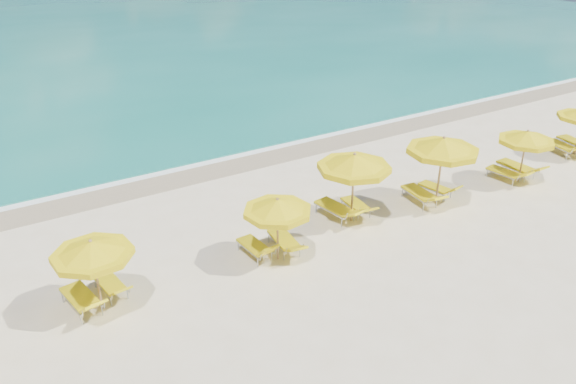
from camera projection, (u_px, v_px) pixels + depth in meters
ground_plane at (313, 243)px, 18.07m from camera, size 120.00×120.00×0.00m
ocean at (35, 26)px, 54.64m from camera, size 120.00×80.00×0.30m
wet_sand_band at (214, 166)px, 23.71m from camera, size 120.00×2.60×0.01m
foam_line at (206, 160)px, 24.32m from camera, size 120.00×1.20×0.03m
whitecap_near at (23, 127)px, 28.16m from camera, size 14.00×0.36×0.05m
whitecap_far at (216, 65)px, 40.17m from camera, size 18.00×0.30×0.05m
umbrella_2 at (92, 250)px, 14.23m from camera, size 2.65×2.65×2.14m
umbrella_3 at (277, 207)px, 16.42m from camera, size 2.52×2.52×2.10m
umbrella_4 at (354, 163)px, 18.47m from camera, size 2.55×2.55×2.52m
umbrella_5 at (443, 146)px, 19.65m from camera, size 3.05×3.05×2.60m
umbrella_6 at (527, 138)px, 21.49m from camera, size 2.63×2.63×2.17m
lounger_2_left at (82, 303)px, 14.88m from camera, size 0.92×1.94×0.83m
lounger_2_right at (111, 288)px, 15.52m from camera, size 0.73×1.67×0.70m
lounger_3_left at (255, 250)px, 17.26m from camera, size 0.67×1.68×0.82m
lounger_3_right at (285, 244)px, 17.58m from camera, size 0.82×1.90×0.70m
lounger_4_left at (336, 212)px, 19.48m from camera, size 0.90×2.07×0.76m
lounger_4_right at (356, 208)px, 19.79m from camera, size 0.72×1.74×0.67m
lounger_5_left at (420, 197)px, 20.51m from camera, size 0.85×2.02×0.77m
lounger_5_right at (436, 191)px, 21.06m from camera, size 0.81×1.68×0.71m
lounger_6_left at (505, 175)px, 22.30m from camera, size 0.79×1.83×0.71m
lounger_6_right at (517, 170)px, 22.69m from camera, size 0.70×2.01×0.81m
lounger_7_left at (562, 149)px, 24.76m from camera, size 1.02×2.02×0.88m
lounger_7_right at (575, 145)px, 25.20m from camera, size 1.00×2.11×0.81m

